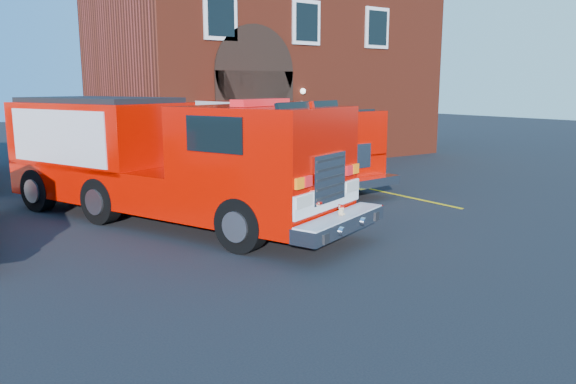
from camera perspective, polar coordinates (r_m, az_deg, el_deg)
ground at (r=12.64m, az=-3.12°, el=-4.96°), size 100.00×100.00×0.00m
parking_stripe_near at (r=17.52m, az=13.46°, el=-0.80°), size 0.12×3.00×0.01m
parking_stripe_mid at (r=19.60m, az=6.92°, el=0.62°), size 0.12×3.00×0.01m
parking_stripe_far at (r=21.89m, az=1.69°, el=1.75°), size 0.12×3.00×0.01m
fire_station at (r=28.81m, az=-2.65°, el=12.38°), size 15.20×10.20×8.45m
fire_engine at (r=14.59m, az=-12.52°, el=3.42°), size 6.34×10.51×3.14m
secondary_truck at (r=19.97m, az=-1.85°, el=5.40°), size 3.45×9.04×2.87m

